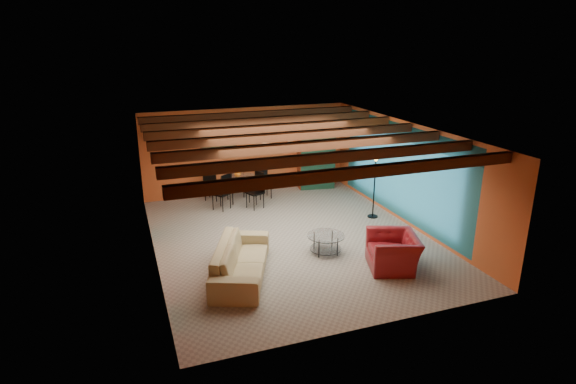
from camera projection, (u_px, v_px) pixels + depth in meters
name	position (u px, v px, depth m)	size (l,w,h in m)	color
room	(289.00, 144.00, 11.11)	(6.52, 8.01, 2.71)	gray
sofa	(241.00, 260.00, 9.80)	(2.47, 0.97, 0.72)	tan
armchair	(393.00, 251.00, 10.16)	(1.15, 1.01, 0.75)	maroon
coffee_table	(326.00, 244.00, 10.91)	(0.87, 0.87, 0.44)	silver
dining_table	(238.00, 184.00, 14.24)	(2.09, 2.09, 1.09)	silver
armoire	(315.00, 159.00, 15.46)	(1.09, 0.54, 1.91)	brown
floor_lamp	(374.00, 186.00, 12.86)	(0.36, 0.36, 1.81)	black
ceiling_fan	(291.00, 145.00, 11.01)	(1.50, 1.50, 0.44)	#472614
painting	(219.00, 144.00, 14.48)	(1.05, 0.03, 0.65)	black
potted_plant	(316.00, 122.00, 15.08)	(0.46, 0.40, 0.52)	#26661E
vase	(237.00, 163.00, 14.03)	(0.19, 0.19, 0.20)	orange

